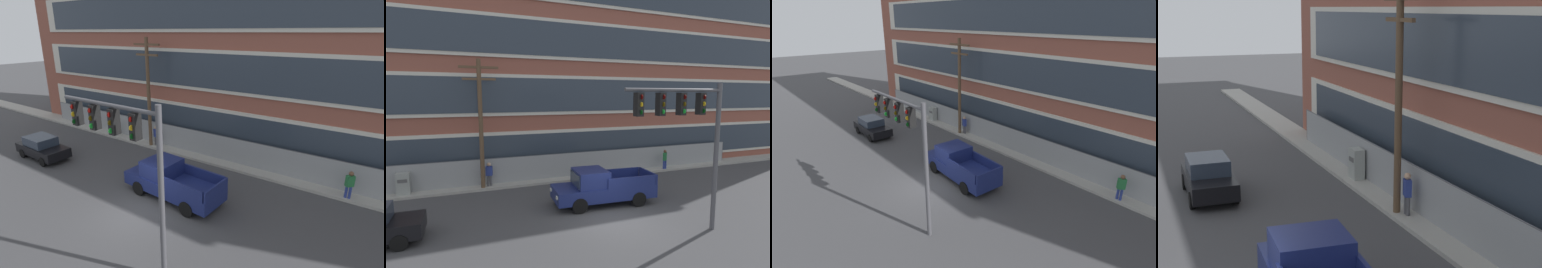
# 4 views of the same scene
# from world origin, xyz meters

# --- Properties ---
(ground_plane) EXTENTS (160.00, 160.00, 0.00)m
(ground_plane) POSITION_xyz_m (0.00, 0.00, 0.00)
(ground_plane) COLOR #424244
(sidewalk_building_side) EXTENTS (80.00, 1.66, 0.16)m
(sidewalk_building_side) POSITION_xyz_m (0.00, 7.78, 0.08)
(sidewalk_building_side) COLOR #9E9B93
(sidewalk_building_side) RESTS_ON ground
(brick_mill_building) EXTENTS (51.53, 8.89, 19.63)m
(brick_mill_building) POSITION_xyz_m (4.66, 12.76, 9.83)
(brick_mill_building) COLOR brown
(brick_mill_building) RESTS_ON ground
(chain_link_fence) EXTENTS (33.01, 0.06, 1.86)m
(chain_link_fence) POSITION_xyz_m (-1.38, 7.91, 0.95)
(chain_link_fence) COLOR gray
(chain_link_fence) RESTS_ON ground
(traffic_signal_mast) EXTENTS (4.66, 0.43, 6.43)m
(traffic_signal_mast) POSITION_xyz_m (2.16, -2.30, 4.76)
(traffic_signal_mast) COLOR #4C4C51
(traffic_signal_mast) RESTS_ON ground
(pickup_truck_navy) EXTENTS (5.70, 2.36, 1.98)m
(pickup_truck_navy) POSITION_xyz_m (0.43, 2.32, 0.94)
(pickup_truck_navy) COLOR navy
(pickup_truck_navy) RESTS_ON ground
(sedan_black) EXTENTS (4.17, 1.85, 1.56)m
(sedan_black) POSITION_xyz_m (-10.28, 1.40, 0.80)
(sedan_black) COLOR black
(sedan_black) RESTS_ON ground
(utility_pole_near_corner) EXTENTS (2.30, 0.26, 8.12)m
(utility_pole_near_corner) POSITION_xyz_m (-5.43, 7.27, 4.48)
(utility_pole_near_corner) COLOR brown
(utility_pole_near_corner) RESTS_ON ground
(electrical_cabinet) EXTENTS (0.71, 0.50, 1.45)m
(electrical_cabinet) POSITION_xyz_m (-9.88, 7.56, 0.73)
(electrical_cabinet) COLOR #939993
(electrical_cabinet) RESTS_ON ground
(pedestrian_near_cabinet) EXTENTS (0.45, 0.33, 1.69)m
(pedestrian_near_cabinet) POSITION_xyz_m (-5.03, 7.47, 0.97)
(pedestrian_near_cabinet) COLOR #4C4C51
(pedestrian_near_cabinet) RESTS_ON ground
(pedestrian_by_fence) EXTENTS (0.46, 0.45, 1.69)m
(pedestrian_by_fence) POSITION_xyz_m (8.34, 7.19, 0.97)
(pedestrian_by_fence) COLOR navy
(pedestrian_by_fence) RESTS_ON ground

